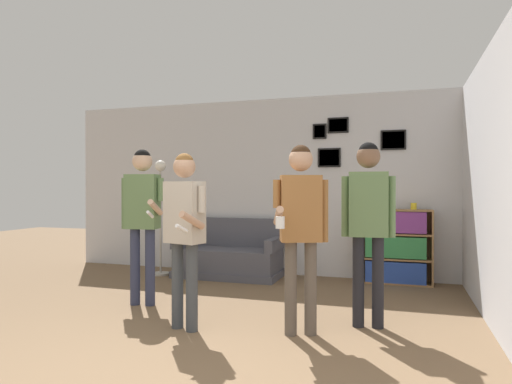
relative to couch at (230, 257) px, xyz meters
name	(u,v)px	position (x,y,z in m)	size (l,w,h in m)	color
wall_back	(287,186)	(0.79, 0.42, 1.07)	(7.35, 0.08, 2.70)	silver
wall_right	(497,185)	(3.28, -1.80, 1.06)	(0.06, 6.77, 2.70)	silver
couch	(230,257)	(0.00, 0.00, 0.00)	(1.56, 0.80, 0.85)	#4C4C56
bookshelf	(395,246)	(2.38, 0.20, 0.23)	(0.98, 0.30, 1.03)	olive
floor_lamp	(161,205)	(-1.04, -0.23, 0.77)	(0.28, 0.28, 1.75)	#ADA89E
person_player_foreground_left	(142,209)	(-0.33, -1.89, 0.80)	(0.53, 0.45, 1.76)	#2D334C
person_player_foreground_center	(184,222)	(0.53, -2.55, 0.72)	(0.48, 0.54, 1.65)	#3D4247
person_watcher_holding_cup	(301,218)	(1.60, -2.38, 0.77)	(0.47, 0.53, 1.71)	brown
person_spectator_near_bookshelf	(368,213)	(2.16, -1.96, 0.80)	(0.50, 0.23, 1.76)	black
bottle_on_floor	(189,274)	(-0.38, -0.61, -0.17)	(0.07, 0.07, 0.30)	#3D6638
drinking_cup	(414,206)	(2.62, 0.20, 0.79)	(0.08, 0.08, 0.09)	yellow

